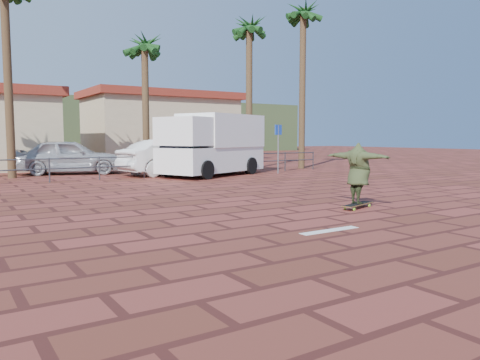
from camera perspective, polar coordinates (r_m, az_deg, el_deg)
name	(u,v)px	position (r m, az deg, el deg)	size (l,w,h in m)	color
ground	(265,225)	(9.88, 3.08, -5.45)	(120.00, 120.00, 0.00)	maroon
paint_stripe	(330,230)	(9.41, 10.89, -6.06)	(1.40, 0.22, 0.01)	white
guardrail	(99,164)	(20.69, -16.79, 1.87)	(24.06, 0.06, 1.00)	#47494F
palm_center	(145,49)	(25.50, -11.56, 15.42)	(2.40, 2.40, 7.75)	brown
palm_right	(249,32)	(26.95, 1.14, 17.62)	(2.40, 2.40, 9.05)	brown
palm_far_right	(303,18)	(28.15, 7.71, 18.98)	(2.40, 2.40, 10.05)	brown
building_east	(161,127)	(34.68, -9.60, 6.40)	(10.60, 6.60, 5.00)	beige
longboard	(358,204)	(12.42, 14.14, -2.91)	(1.27, 0.62, 0.12)	olive
skateboarder	(358,173)	(12.33, 14.23, 0.80)	(1.93, 0.52, 1.57)	#374223
campervan	(213,143)	(22.26, -3.32, 4.48)	(6.04, 4.32, 2.89)	white
car_silver	(70,157)	(24.48, -20.03, 2.70)	(2.03, 5.05, 1.72)	#A7AAAE
car_white	(172,157)	(22.94, -8.31, 2.78)	(1.79, 5.14, 1.69)	white
street_sign	(278,140)	(23.40, 4.69, 4.94)	(0.49, 0.16, 2.42)	gray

